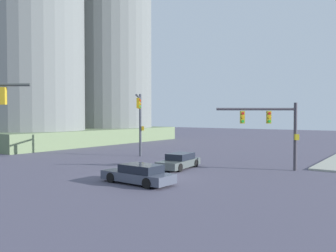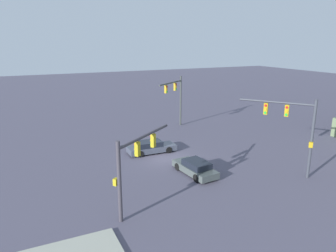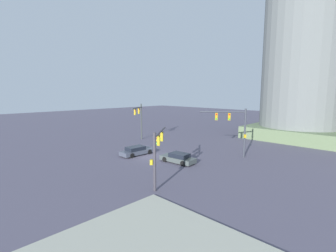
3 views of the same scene
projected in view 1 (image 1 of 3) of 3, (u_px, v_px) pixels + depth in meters
The scene contains 5 objects.
ground_plane at pixel (149, 178), 22.86m from camera, with size 175.85×175.85×0.00m, color #4F4B5D.
traffic_signal_opposite_side at pixel (275, 124), 25.86m from camera, with size 3.86×5.26×5.20m.
traffic_signal_cross_street at pixel (140, 114), 33.84m from camera, with size 5.14×3.74×6.47m.
sedan_car_approaching at pixel (179, 161), 27.03m from camera, with size 4.59×2.15×1.21m.
sedan_car_waiting_far at pixel (138, 174), 20.98m from camera, with size 1.97×4.84×1.21m.
Camera 1 is at (-17.83, -14.18, 4.19)m, focal length 36.30 mm.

